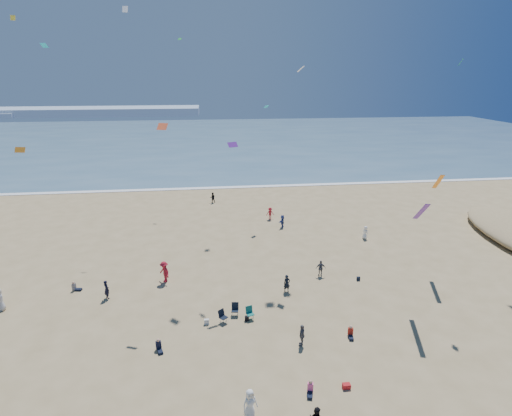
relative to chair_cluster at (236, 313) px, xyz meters
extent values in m
plane|color=tan|center=(-0.59, -8.63, -0.50)|extent=(220.00, 220.00, 0.00)
cube|color=#476B84|center=(-0.59, 86.37, -0.47)|extent=(220.00, 100.00, 0.06)
cube|color=white|center=(-0.59, 36.37, -0.46)|extent=(220.00, 1.20, 0.08)
cube|color=#7A8EA8|center=(-60.59, 161.37, 1.10)|extent=(110.00, 20.00, 3.20)
imported|color=black|center=(4.50, 3.46, 0.27)|extent=(0.60, 0.43, 1.54)
imported|color=maroon|center=(-5.86, 6.39, 0.47)|extent=(1.34, 1.43, 1.94)
imported|color=white|center=(15.30, 13.68, 0.24)|extent=(0.76, 0.86, 1.47)
imported|color=white|center=(0.10, -8.99, 0.35)|extent=(0.97, 0.81, 1.71)
imported|color=#374A97|center=(6.78, 18.20, 0.26)|extent=(1.06, 1.47, 1.53)
imported|color=black|center=(-1.34, 28.78, 0.25)|extent=(0.79, 0.65, 1.50)
imported|color=red|center=(5.76, 21.13, 0.26)|extent=(1.02, 0.63, 1.53)
imported|color=silver|center=(-18.06, 3.37, 0.43)|extent=(0.81, 1.04, 1.87)
imported|color=black|center=(-10.27, 4.18, 0.30)|extent=(0.67, 0.70, 1.61)
imported|color=slate|center=(8.07, 5.85, 0.26)|extent=(0.92, 0.44, 1.52)
imported|color=slate|center=(4.18, -3.50, 0.29)|extent=(0.67, 1.00, 1.58)
cube|color=silver|center=(-2.21, -0.36, -0.30)|extent=(0.35, 0.20, 0.40)
cube|color=black|center=(0.77, -0.30, -0.31)|extent=(0.30, 0.22, 0.38)
cube|color=red|center=(5.91, -7.66, -0.35)|extent=(0.45, 0.30, 0.30)
cube|color=black|center=(11.20, 4.64, -0.33)|extent=(0.28, 0.18, 0.34)
cube|color=#5B1D8D|center=(0.28, 5.35, 11.71)|extent=(0.86, 0.64, 0.36)
cube|color=green|center=(17.44, 4.16, 17.76)|extent=(0.53, 0.57, 0.55)
cube|color=green|center=(-4.86, 32.02, 21.27)|extent=(0.56, 0.49, 0.26)
cube|color=yellow|center=(-22.15, 24.60, 22.68)|extent=(0.52, 0.20, 0.54)
cube|color=white|center=(6.61, 10.29, 17.34)|extent=(0.76, 0.77, 0.49)
cube|color=orange|center=(-16.50, 7.83, 11.21)|extent=(0.87, 0.37, 0.42)
cube|color=#11AEDC|center=(-14.43, 10.68, 19.11)|extent=(0.65, 0.53, 0.34)
cube|color=#EB582F|center=(-4.89, 4.47, 13.30)|extent=(0.86, 0.68, 0.45)
cube|color=white|center=(-9.60, 20.94, 23.23)|extent=(0.57, 0.44, 0.63)
cube|color=#17B6D1|center=(5.36, 22.52, 13.24)|extent=(0.71, 0.71, 0.32)
cube|color=#582595|center=(13.70, 0.30, 7.37)|extent=(0.35, 3.14, 2.21)
cube|color=orange|center=(18.38, 6.22, 7.93)|extent=(0.35, 2.64, 1.87)
camera|label=1|loc=(-1.54, -25.64, 16.98)|focal=28.00mm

